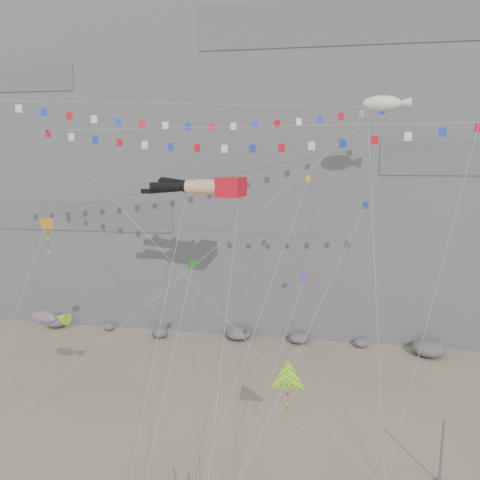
{
  "coord_description": "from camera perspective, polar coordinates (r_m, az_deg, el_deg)",
  "views": [
    {
      "loc": [
        7.76,
        -27.22,
        18.04
      ],
      "look_at": [
        1.49,
        9.0,
        11.6
      ],
      "focal_mm": 35.0,
      "sensor_mm": 36.0,
      "label": 1
    }
  ],
  "objects": [
    {
      "name": "small_kite_a",
      "position": [
        37.16,
        -6.47,
        6.06
      ],
      "size": [
        1.07,
        14.96,
        21.37
      ],
      "color": "#FF6115",
      "rests_on": "ground"
    },
    {
      "name": "talus_boulders",
      "position": [
        48.16,
        -0.12,
        -11.29
      ],
      "size": [
        60.0,
        3.0,
        1.2
      ],
      "primitive_type": null,
      "color": "slate",
      "rests_on": "ground"
    },
    {
      "name": "harlequin_kite",
      "position": [
        34.08,
        -22.53,
        1.72
      ],
      "size": [
        4.34,
        5.22,
        14.78
      ],
      "color": "red",
      "rests_on": "ground"
    },
    {
      "name": "cliff",
      "position": [
        60.13,
        2.45,
        16.58
      ],
      "size": [
        80.0,
        28.0,
        50.0
      ],
      "primitive_type": "cube",
      "color": "slate",
      "rests_on": "ground"
    },
    {
      "name": "delta_kite",
      "position": [
        28.85,
        5.83,
        -16.67
      ],
      "size": [
        4.63,
        7.22,
        9.15
      ],
      "color": "yellow",
      "rests_on": "ground"
    },
    {
      "name": "small_kite_c",
      "position": [
        32.76,
        -5.87,
        -3.35
      ],
      "size": [
        1.15,
        10.93,
        14.81
      ],
      "color": "#179917",
      "rests_on": "ground"
    },
    {
      "name": "small_kite_e",
      "position": [
        32.05,
        14.76,
        3.48
      ],
      "size": [
        7.73,
        10.37,
        19.17
      ],
      "color": "#1534BC",
      "rests_on": "ground"
    },
    {
      "name": "ground",
      "position": [
        33.57,
        -5.56,
        -22.62
      ],
      "size": [
        120.0,
        120.0,
        0.0
      ],
      "primitive_type": "plane",
      "color": "gray",
      "rests_on": "ground"
    },
    {
      "name": "fish_windsock",
      "position": [
        35.46,
        -22.78,
        -8.7
      ],
      "size": [
        6.29,
        5.98,
        9.8
      ],
      "color": "#FF480D",
      "rests_on": "ground"
    },
    {
      "name": "blimp_windsock",
      "position": [
        39.15,
        16.91,
        15.58
      ],
      "size": [
        3.98,
        15.19,
        26.5
      ],
      "color": "beige",
      "rests_on": "ground"
    },
    {
      "name": "flag_banner_lower",
      "position": [
        32.89,
        -0.18,
        13.59
      ],
      "size": [
        30.05,
        9.56,
        23.77
      ],
      "color": "red",
      "rests_on": "ground"
    },
    {
      "name": "legs_kite",
      "position": [
        35.95,
        -4.46,
        6.51
      ],
      "size": [
        8.58,
        16.55,
        21.54
      ],
      "rotation": [
        0.0,
        0.0,
        -0.13
      ],
      "color": "red",
      "rests_on": "ground"
    },
    {
      "name": "small_kite_b",
      "position": [
        31.68,
        7.72,
        -4.77
      ],
      "size": [
        3.95,
        9.09,
        13.54
      ],
      "color": "purple",
      "rests_on": "ground"
    },
    {
      "name": "anchor_pole_right",
      "position": [
        30.7,
        23.34,
        -22.66
      ],
      "size": [
        0.12,
        0.12,
        3.8
      ],
      "primitive_type": "cylinder",
      "color": "slate",
      "rests_on": "ground"
    },
    {
      "name": "small_kite_d",
      "position": [
        35.35,
        8.04,
        6.59
      ],
      "size": [
        5.77,
        15.83,
        23.01
      ],
      "color": "#EAAE13",
      "rests_on": "ground"
    },
    {
      "name": "flag_banner_upper",
      "position": [
        37.2,
        -4.99,
        16.14
      ],
      "size": [
        28.09,
        16.36,
        27.44
      ],
      "color": "red",
      "rests_on": "ground"
    }
  ]
}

